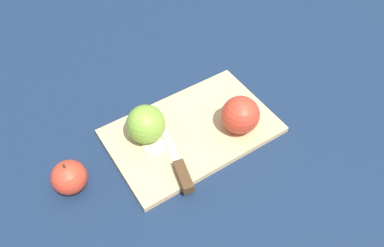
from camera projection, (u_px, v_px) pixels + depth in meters
The scene contains 7 objects.
ground_plane at pixel (192, 133), 0.90m from camera, with size 4.00×4.00×0.00m, color #14233D.
cutting_board at pixel (192, 131), 0.89m from camera, with size 0.42×0.29×0.01m.
apple_half_left at pixel (240, 115), 0.85m from camera, with size 0.09×0.09×0.09m.
apple_half_right at pixel (146, 124), 0.84m from camera, with size 0.09×0.09×0.09m.
knife at pixel (182, 173), 0.79m from camera, with size 0.04×0.18×0.02m.
apple_slice at pixel (154, 146), 0.85m from camera, with size 0.05×0.05×0.01m.
apple_whole at pixel (69, 177), 0.77m from camera, with size 0.07×0.07×0.09m.
Camera 1 is at (0.25, 0.50, 0.70)m, focal length 35.00 mm.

